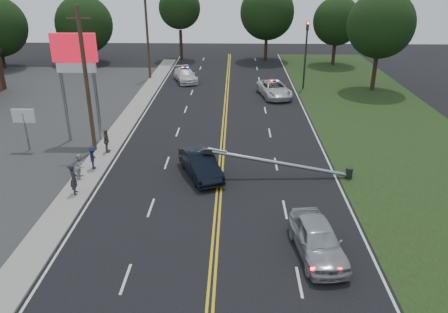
{
  "coord_description": "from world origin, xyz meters",
  "views": [
    {
      "loc": [
        0.9,
        -16.86,
        12.27
      ],
      "look_at": [
        0.26,
        7.3,
        1.7
      ],
      "focal_mm": 35.0,
      "sensor_mm": 36.0,
      "label": 1
    }
  ],
  "objects_px": {
    "utility_pole_mid": "(86,82)",
    "bystander_b": "(80,166)",
    "utility_pole_far": "(147,35)",
    "emergency_b": "(185,75)",
    "crashed_sedan": "(200,164)",
    "emergency_a": "(274,89)",
    "bystander_a": "(74,179)",
    "bystander_d": "(106,141)",
    "waiting_sedan": "(318,239)",
    "small_sign": "(24,119)",
    "traffic_signal": "(306,49)",
    "bystander_c": "(93,158)",
    "fallen_streetlight": "(287,164)",
    "pylon_sign": "(76,62)"
  },
  "relations": [
    {
      "from": "utility_pole_mid",
      "to": "waiting_sedan",
      "type": "height_order",
      "value": "utility_pole_mid"
    },
    {
      "from": "bystander_b",
      "to": "bystander_c",
      "type": "relative_size",
      "value": 1.01
    },
    {
      "from": "bystander_a",
      "to": "bystander_b",
      "type": "relative_size",
      "value": 1.2
    },
    {
      "from": "bystander_c",
      "to": "traffic_signal",
      "type": "bearing_deg",
      "value": -48.51
    },
    {
      "from": "crashed_sedan",
      "to": "waiting_sedan",
      "type": "xyz_separation_m",
      "value": [
        5.99,
        -8.1,
        0.02
      ]
    },
    {
      "from": "emergency_b",
      "to": "bystander_a",
      "type": "relative_size",
      "value": 2.76
    },
    {
      "from": "small_sign",
      "to": "emergency_b",
      "type": "relative_size",
      "value": 0.6
    },
    {
      "from": "bystander_a",
      "to": "bystander_d",
      "type": "xyz_separation_m",
      "value": [
        0.17,
        6.19,
        -0.09
      ]
    },
    {
      "from": "pylon_sign",
      "to": "utility_pole_far",
      "type": "bearing_deg",
      "value": 86.28
    },
    {
      "from": "waiting_sedan",
      "to": "bystander_d",
      "type": "bearing_deg",
      "value": 130.72
    },
    {
      "from": "traffic_signal",
      "to": "waiting_sedan",
      "type": "bearing_deg",
      "value": -96.77
    },
    {
      "from": "utility_pole_far",
      "to": "bystander_c",
      "type": "height_order",
      "value": "utility_pole_far"
    },
    {
      "from": "bystander_a",
      "to": "small_sign",
      "type": "bearing_deg",
      "value": 23.9
    },
    {
      "from": "crashed_sedan",
      "to": "bystander_a",
      "type": "distance_m",
      "value": 7.61
    },
    {
      "from": "waiting_sedan",
      "to": "crashed_sedan",
      "type": "bearing_deg",
      "value": 118.95
    },
    {
      "from": "small_sign",
      "to": "waiting_sedan",
      "type": "relative_size",
      "value": 0.66
    },
    {
      "from": "waiting_sedan",
      "to": "utility_pole_mid",
      "type": "bearing_deg",
      "value": 131.76
    },
    {
      "from": "crashed_sedan",
      "to": "emergency_a",
      "type": "bearing_deg",
      "value": 49.81
    },
    {
      "from": "small_sign",
      "to": "fallen_streetlight",
      "type": "height_order",
      "value": "small_sign"
    },
    {
      "from": "utility_pole_mid",
      "to": "bystander_c",
      "type": "xyz_separation_m",
      "value": [
        0.94,
        -3.26,
        -4.2
      ]
    },
    {
      "from": "emergency_b",
      "to": "bystander_b",
      "type": "relative_size",
      "value": 3.31
    },
    {
      "from": "fallen_streetlight",
      "to": "bystander_b",
      "type": "distance_m",
      "value": 12.88
    },
    {
      "from": "emergency_b",
      "to": "bystander_b",
      "type": "distance_m",
      "value": 25.55
    },
    {
      "from": "bystander_b",
      "to": "traffic_signal",
      "type": "bearing_deg",
      "value": -37.41
    },
    {
      "from": "waiting_sedan",
      "to": "bystander_b",
      "type": "distance_m",
      "value": 15.35
    },
    {
      "from": "small_sign",
      "to": "bystander_a",
      "type": "distance_m",
      "value": 8.86
    },
    {
      "from": "utility_pole_far",
      "to": "emergency_b",
      "type": "xyz_separation_m",
      "value": [
        4.33,
        -1.29,
        -4.34
      ]
    },
    {
      "from": "traffic_signal",
      "to": "bystander_a",
      "type": "relative_size",
      "value": 3.79
    },
    {
      "from": "crashed_sedan",
      "to": "small_sign",
      "type": "bearing_deg",
      "value": 141.04
    },
    {
      "from": "bystander_a",
      "to": "traffic_signal",
      "type": "bearing_deg",
      "value": -50.44
    },
    {
      "from": "utility_pole_mid",
      "to": "bystander_b",
      "type": "height_order",
      "value": "utility_pole_mid"
    },
    {
      "from": "bystander_c",
      "to": "fallen_streetlight",
      "type": "bearing_deg",
      "value": -103.99
    },
    {
      "from": "small_sign",
      "to": "bystander_a",
      "type": "xyz_separation_m",
      "value": [
        5.67,
        -6.68,
        -1.28
      ]
    },
    {
      "from": "small_sign",
      "to": "crashed_sedan",
      "type": "xyz_separation_m",
      "value": [
        12.75,
        -3.9,
        -1.55
      ]
    },
    {
      "from": "pylon_sign",
      "to": "fallen_streetlight",
      "type": "distance_m",
      "value": 16.66
    },
    {
      "from": "fallen_streetlight",
      "to": "utility_pole_mid",
      "type": "bearing_deg",
      "value": 163.36
    },
    {
      "from": "emergency_b",
      "to": "bystander_b",
      "type": "xyz_separation_m",
      "value": [
        -3.82,
        -25.26,
        0.15
      ]
    },
    {
      "from": "utility_pole_mid",
      "to": "waiting_sedan",
      "type": "xyz_separation_m",
      "value": [
        13.94,
        -12.0,
        -4.28
      ]
    },
    {
      "from": "utility_pole_far",
      "to": "emergency_b",
      "type": "relative_size",
      "value": 1.95
    },
    {
      "from": "waiting_sedan",
      "to": "bystander_a",
      "type": "relative_size",
      "value": 2.54
    },
    {
      "from": "emergency_b",
      "to": "bystander_d",
      "type": "xyz_separation_m",
      "value": [
        -3.29,
        -21.2,
        0.21
      ]
    },
    {
      "from": "bystander_b",
      "to": "bystander_c",
      "type": "distance_m",
      "value": 1.36
    },
    {
      "from": "pylon_sign",
      "to": "waiting_sedan",
      "type": "relative_size",
      "value": 1.69
    },
    {
      "from": "emergency_b",
      "to": "bystander_d",
      "type": "distance_m",
      "value": 21.45
    },
    {
      "from": "waiting_sedan",
      "to": "fallen_streetlight",
      "type": "bearing_deg",
      "value": 86.44
    },
    {
      "from": "fallen_streetlight",
      "to": "utility_pole_far",
      "type": "height_order",
      "value": "utility_pole_far"
    },
    {
      "from": "waiting_sedan",
      "to": "bystander_b",
      "type": "xyz_separation_m",
      "value": [
        -13.42,
        7.45,
        0.09
      ]
    },
    {
      "from": "traffic_signal",
      "to": "utility_pole_far",
      "type": "bearing_deg",
      "value": 167.11
    },
    {
      "from": "utility_pole_mid",
      "to": "bystander_a",
      "type": "height_order",
      "value": "utility_pole_mid"
    },
    {
      "from": "fallen_streetlight",
      "to": "emergency_a",
      "type": "bearing_deg",
      "value": 87.93
    }
  ]
}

